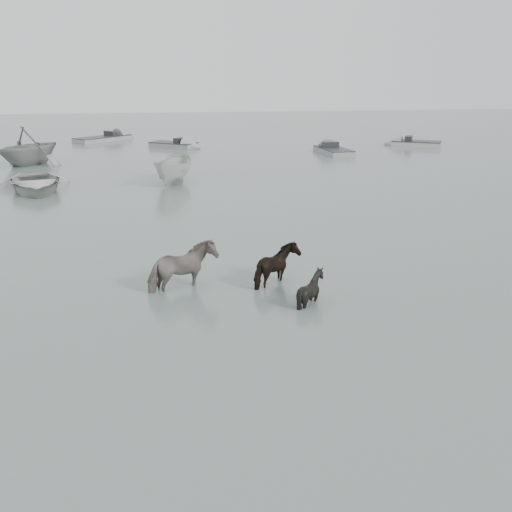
% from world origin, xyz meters
% --- Properties ---
extents(ground, '(140.00, 140.00, 0.00)m').
position_xyz_m(ground, '(0.00, 0.00, 0.00)').
color(ground, '#55655E').
rests_on(ground, ground).
extents(pony_pinto, '(2.11, 1.69, 1.63)m').
position_xyz_m(pony_pinto, '(-0.56, 1.05, 0.81)').
color(pony_pinto, black).
rests_on(pony_pinto, ground).
extents(pony_dark, '(1.54, 1.65, 1.35)m').
position_xyz_m(pony_dark, '(2.10, 0.99, 0.67)').
color(pony_dark, black).
rests_on(pony_dark, ground).
extents(pony_black, '(1.20, 1.10, 1.19)m').
position_xyz_m(pony_black, '(2.67, -0.53, 0.59)').
color(pony_black, black).
rests_on(pony_black, ground).
extents(rowboat_lead, '(4.60, 5.72, 1.05)m').
position_xyz_m(rowboat_lead, '(-7.12, 16.48, 0.53)').
color(rowboat_lead, '#B9B8B3').
rests_on(rowboat_lead, ground).
extents(rowboat_trail, '(6.04, 6.20, 2.48)m').
position_xyz_m(rowboat_trail, '(-8.94, 25.45, 1.24)').
color(rowboat_trail, gray).
rests_on(rowboat_trail, ground).
extents(boat_small, '(2.65, 4.25, 1.54)m').
position_xyz_m(boat_small, '(-0.34, 17.67, 0.77)').
color(boat_small, beige).
rests_on(boat_small, ground).
extents(skiff_port, '(2.18, 5.61, 0.75)m').
position_xyz_m(skiff_port, '(10.94, 27.56, 0.38)').
color(skiff_port, gray).
rests_on(skiff_port, ground).
extents(skiff_mid, '(4.85, 4.10, 0.75)m').
position_xyz_m(skiff_mid, '(0.07, 32.86, 0.38)').
color(skiff_mid, gray).
rests_on(skiff_mid, ground).
extents(skiff_star, '(5.19, 3.70, 0.75)m').
position_xyz_m(skiff_star, '(18.34, 30.94, 0.38)').
color(skiff_star, '#ABABA6').
rests_on(skiff_star, ground).
extents(skiff_far, '(5.97, 5.92, 0.75)m').
position_xyz_m(skiff_far, '(-5.48, 37.83, 0.38)').
color(skiff_far, gray).
rests_on(skiff_far, ground).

